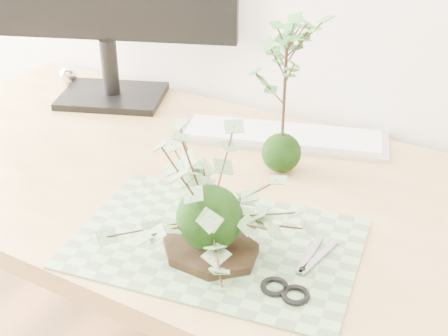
{
  "coord_description": "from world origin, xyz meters",
  "views": [
    {
      "loc": [
        0.45,
        0.37,
        1.35
      ],
      "look_at": [
        0.0,
        1.14,
        0.84
      ],
      "focal_mm": 50.0,
      "sensor_mm": 36.0,
      "label": 1
    }
  ],
  "objects": [
    {
      "name": "cutting_mat",
      "position": [
        0.03,
        1.07,
        0.74
      ],
      "size": [
        0.5,
        0.38,
        0.0
      ],
      "primitive_type": "cube",
      "rotation": [
        0.0,
        0.0,
        0.17
      ],
      "color": "#5A7454",
      "rests_on": "desk"
    },
    {
      "name": "keyboard",
      "position": [
        -0.04,
        1.46,
        0.75
      ],
      "size": [
        0.46,
        0.26,
        0.02
      ],
      "rotation": [
        0.0,
        0.0,
        0.32
      ],
      "color": "silver",
      "rests_on": "desk"
    },
    {
      "name": "desk",
      "position": [
        -0.02,
        1.23,
        0.65
      ],
      "size": [
        1.6,
        0.7,
        0.74
      ],
      "color": "tan",
      "rests_on": "ground_plane"
    },
    {
      "name": "scissors",
      "position": [
        0.18,
        1.04,
        0.75
      ],
      "size": [
        0.08,
        0.17,
        0.01
      ],
      "rotation": [
        0.0,
        0.0,
        -0.04
      ],
      "color": "gray",
      "rests_on": "cutting_mat"
    },
    {
      "name": "maple_kokedama",
      "position": [
        0.01,
        1.34,
        0.96
      ],
      "size": [
        0.18,
        0.18,
        0.32
      ],
      "rotation": [
        0.0,
        0.0,
        -0.03
      ],
      "color": "black",
      "rests_on": "desk"
    },
    {
      "name": "stone_dish",
      "position": [
        0.03,
        1.04,
        0.75
      ],
      "size": [
        0.17,
        0.17,
        0.01
      ],
      "primitive_type": "cylinder",
      "rotation": [
        0.0,
        0.0,
        -0.02
      ],
      "color": "black",
      "rests_on": "cutting_mat"
    },
    {
      "name": "foil_ball",
      "position": [
        -0.66,
        1.48,
        0.76
      ],
      "size": [
        0.05,
        0.05,
        0.05
      ],
      "primitive_type": "sphere",
      "color": "silver",
      "rests_on": "desk"
    },
    {
      "name": "ivy_kokedama",
      "position": [
        0.03,
        1.04,
        0.86
      ],
      "size": [
        0.36,
        0.36,
        0.21
      ],
      "rotation": [
        0.0,
        0.0,
        -0.28
      ],
      "color": "black",
      "rests_on": "stone_dish"
    }
  ]
}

